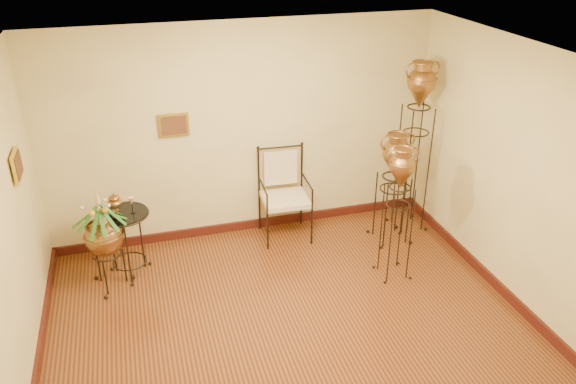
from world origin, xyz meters
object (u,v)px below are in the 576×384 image
object	(u,v)px
amphora_tall	(415,146)
amphora_mid	(398,213)
side_table	(127,242)
planter_urn	(103,233)
armchair	(285,196)

from	to	relation	value
amphora_tall	amphora_mid	bearing A→B (deg)	-124.93
amphora_mid	side_table	size ratio (longest dim) A/B	1.57
planter_urn	armchair	world-z (taller)	planter_urn
amphora_tall	side_table	distance (m)	3.79
amphora_mid	side_table	distance (m)	3.17
amphora_tall	planter_urn	world-z (taller)	amphora_tall
side_table	planter_urn	bearing A→B (deg)	-140.84
amphora_tall	side_table	xyz separation A→B (m)	(-3.72, -0.12, -0.75)
planter_urn	amphora_mid	bearing A→B (deg)	-12.12
planter_urn	amphora_tall	bearing A→B (deg)	4.42
amphora_tall	planter_urn	distance (m)	3.98
amphora_tall	armchair	xyz separation A→B (m)	(-1.69, 0.20, -0.58)
armchair	planter_urn	bearing A→B (deg)	-164.62
planter_urn	side_table	xyz separation A→B (m)	(0.23, 0.18, -0.27)
amphora_mid	armchair	distance (m)	1.58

